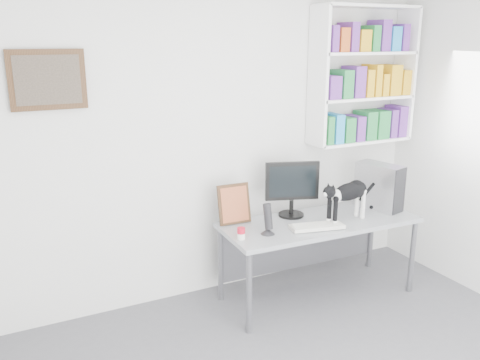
{
  "coord_description": "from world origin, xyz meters",
  "views": [
    {
      "loc": [
        -1.71,
        -1.85,
        2.18
      ],
      "look_at": [
        -0.02,
        1.53,
        1.12
      ],
      "focal_mm": 38.0,
      "sensor_mm": 36.0,
      "label": 1
    }
  ],
  "objects_px": {
    "speaker": "(268,218)",
    "cat": "(348,201)",
    "leaning_print": "(234,203)",
    "bookshelf": "(363,76)",
    "keyboard": "(317,226)",
    "monitor": "(292,189)",
    "pc_tower": "(379,186)",
    "desk": "(318,258)",
    "soup_can": "(241,233)"
  },
  "relations": [
    {
      "from": "bookshelf",
      "to": "leaning_print",
      "type": "xyz_separation_m",
      "value": [
        -1.38,
        -0.13,
        -0.98
      ]
    },
    {
      "from": "bookshelf",
      "to": "keyboard",
      "type": "height_order",
      "value": "bookshelf"
    },
    {
      "from": "keyboard",
      "to": "speaker",
      "type": "height_order",
      "value": "speaker"
    },
    {
      "from": "speaker",
      "to": "leaning_print",
      "type": "relative_size",
      "value": 0.75
    },
    {
      "from": "desk",
      "to": "cat",
      "type": "xyz_separation_m",
      "value": [
        0.19,
        -0.12,
        0.52
      ]
    },
    {
      "from": "speaker",
      "to": "leaning_print",
      "type": "bearing_deg",
      "value": 88.51
    },
    {
      "from": "bookshelf",
      "to": "desk",
      "type": "bearing_deg",
      "value": -150.39
    },
    {
      "from": "soup_can",
      "to": "cat",
      "type": "height_order",
      "value": "cat"
    },
    {
      "from": "monitor",
      "to": "leaning_print",
      "type": "relative_size",
      "value": 1.43
    },
    {
      "from": "desk",
      "to": "leaning_print",
      "type": "relative_size",
      "value": 4.91
    },
    {
      "from": "pc_tower",
      "to": "monitor",
      "type": "bearing_deg",
      "value": 152.79
    },
    {
      "from": "bookshelf",
      "to": "keyboard",
      "type": "distance_m",
      "value": 1.51
    },
    {
      "from": "keyboard",
      "to": "speaker",
      "type": "xyz_separation_m",
      "value": [
        -0.41,
        0.07,
        0.11
      ]
    },
    {
      "from": "bookshelf",
      "to": "soup_can",
      "type": "distance_m",
      "value": 1.91
    },
    {
      "from": "cat",
      "to": "monitor",
      "type": "bearing_deg",
      "value": 126.35
    },
    {
      "from": "desk",
      "to": "pc_tower",
      "type": "xyz_separation_m",
      "value": [
        0.65,
        0.03,
        0.56
      ]
    },
    {
      "from": "pc_tower",
      "to": "bookshelf",
      "type": "bearing_deg",
      "value": 66.57
    },
    {
      "from": "pc_tower",
      "to": "soup_can",
      "type": "height_order",
      "value": "pc_tower"
    },
    {
      "from": "keyboard",
      "to": "leaning_print",
      "type": "relative_size",
      "value": 1.27
    },
    {
      "from": "bookshelf",
      "to": "monitor",
      "type": "bearing_deg",
      "value": -167.08
    },
    {
      "from": "desk",
      "to": "monitor",
      "type": "relative_size",
      "value": 3.43
    },
    {
      "from": "speaker",
      "to": "desk",
      "type": "bearing_deg",
      "value": -13.98
    },
    {
      "from": "monitor",
      "to": "speaker",
      "type": "relative_size",
      "value": 1.91
    },
    {
      "from": "bookshelf",
      "to": "monitor",
      "type": "xyz_separation_m",
      "value": [
        -0.86,
        -0.2,
        -0.9
      ]
    },
    {
      "from": "monitor",
      "to": "keyboard",
      "type": "relative_size",
      "value": 1.13
    },
    {
      "from": "bookshelf",
      "to": "desk",
      "type": "distance_m",
      "value": 1.7
    },
    {
      "from": "bookshelf",
      "to": "pc_tower",
      "type": "relative_size",
      "value": 3.03
    },
    {
      "from": "speaker",
      "to": "cat",
      "type": "height_order",
      "value": "cat"
    },
    {
      "from": "bookshelf",
      "to": "pc_tower",
      "type": "height_order",
      "value": "bookshelf"
    },
    {
      "from": "bookshelf",
      "to": "leaning_print",
      "type": "distance_m",
      "value": 1.7
    },
    {
      "from": "leaning_print",
      "to": "soup_can",
      "type": "xyz_separation_m",
      "value": [
        -0.11,
        -0.34,
        -0.13
      ]
    },
    {
      "from": "keyboard",
      "to": "desk",
      "type": "bearing_deg",
      "value": 60.23
    },
    {
      "from": "keyboard",
      "to": "cat",
      "type": "height_order",
      "value": "cat"
    },
    {
      "from": "leaning_print",
      "to": "desk",
      "type": "bearing_deg",
      "value": -19.82
    },
    {
      "from": "desk",
      "to": "keyboard",
      "type": "distance_m",
      "value": 0.42
    },
    {
      "from": "leaning_print",
      "to": "bookshelf",
      "type": "bearing_deg",
      "value": 7.41
    },
    {
      "from": "desk",
      "to": "leaning_print",
      "type": "distance_m",
      "value": 0.89
    },
    {
      "from": "bookshelf",
      "to": "monitor",
      "type": "distance_m",
      "value": 1.27
    },
    {
      "from": "monitor",
      "to": "speaker",
      "type": "bearing_deg",
      "value": -125.53
    },
    {
      "from": "bookshelf",
      "to": "pc_tower",
      "type": "xyz_separation_m",
      "value": [
        -0.05,
        -0.37,
        -0.94
      ]
    },
    {
      "from": "desk",
      "to": "leaning_print",
      "type": "bearing_deg",
      "value": 160.26
    },
    {
      "from": "pc_tower",
      "to": "speaker",
      "type": "relative_size",
      "value": 1.59
    },
    {
      "from": "pc_tower",
      "to": "leaning_print",
      "type": "distance_m",
      "value": 1.35
    },
    {
      "from": "speaker",
      "to": "leaning_print",
      "type": "xyz_separation_m",
      "value": [
        -0.13,
        0.34,
        0.04
      ]
    },
    {
      "from": "speaker",
      "to": "soup_can",
      "type": "relative_size",
      "value": 2.81
    },
    {
      "from": "monitor",
      "to": "soup_can",
      "type": "xyz_separation_m",
      "value": [
        -0.62,
        -0.28,
        -0.2
      ]
    },
    {
      "from": "soup_can",
      "to": "cat",
      "type": "xyz_separation_m",
      "value": [
        0.97,
        -0.05,
        0.13
      ]
    },
    {
      "from": "monitor",
      "to": "pc_tower",
      "type": "distance_m",
      "value": 0.83
    },
    {
      "from": "speaker",
      "to": "monitor",
      "type": "bearing_deg",
      "value": 13.68
    },
    {
      "from": "desk",
      "to": "leaning_print",
      "type": "height_order",
      "value": "leaning_print"
    }
  ]
}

